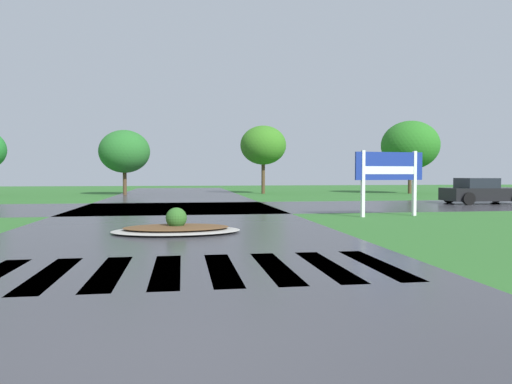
# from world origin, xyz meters

# --- Properties ---
(asphalt_roadway) EXTENTS (9.01, 80.00, 0.01)m
(asphalt_roadway) POSITION_xyz_m (0.00, 10.00, 0.00)
(asphalt_roadway) COLOR #35353A
(asphalt_roadway) RESTS_ON ground
(asphalt_cross_road) EXTENTS (90.00, 8.11, 0.01)m
(asphalt_cross_road) POSITION_xyz_m (0.00, 18.85, 0.00)
(asphalt_cross_road) COLOR #35353A
(asphalt_cross_road) RESTS_ON ground
(crosswalk_stripes) EXTENTS (7.65, 2.84, 0.01)m
(crosswalk_stripes) POSITION_xyz_m (0.00, 4.29, 0.00)
(crosswalk_stripes) COLOR white
(crosswalk_stripes) RESTS_ON ground
(estate_billboard) EXTENTS (2.74, 0.41, 2.43)m
(estate_billboard) POSITION_xyz_m (7.83, 13.20, 1.71)
(estate_billboard) COLOR white
(estate_billboard) RESTS_ON ground
(median_island) EXTENTS (3.41, 2.10, 0.68)m
(median_island) POSITION_xyz_m (0.10, 9.35, 0.13)
(median_island) COLOR #9E9B93
(median_island) RESTS_ON ground
(car_dark_suv) EXTENTS (4.05, 2.15, 1.35)m
(car_dark_suv) POSITION_xyz_m (15.83, 19.54, 0.62)
(car_dark_suv) COLOR black
(car_dark_suv) RESTS_ON ground
(background_treeline) EXTENTS (36.20, 5.69, 5.77)m
(background_treeline) POSITION_xyz_m (4.96, 33.03, 3.59)
(background_treeline) COLOR #4C3823
(background_treeline) RESTS_ON ground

